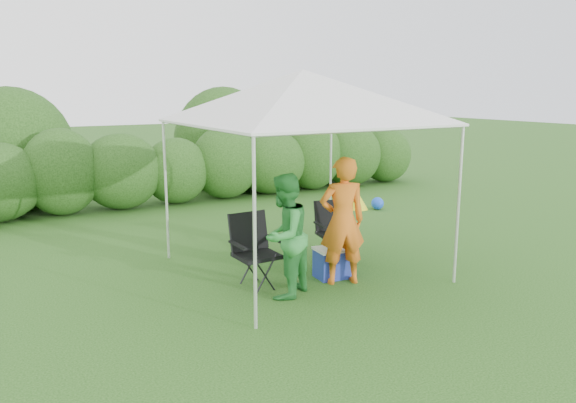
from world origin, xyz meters
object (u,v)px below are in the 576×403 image
chair_left (253,245)px  woman (284,236)px  cooler (333,262)px  man (342,221)px  canopy (303,97)px  chair_right (333,226)px

chair_left → woman: (0.16, -0.55, 0.23)m
cooler → man: bearing=-91.6°
canopy → chair_left: bearing=-164.7°
chair_left → chair_right: bearing=15.4°
woman → cooler: woman is taller
chair_right → man: bearing=-107.3°
woman → man: bearing=149.8°
canopy → chair_left: 2.13m
woman → cooler: (0.94, 0.28, -0.57)m
man → cooler: bearing=-80.2°
chair_left → woman: size_ratio=0.62×
canopy → chair_right: (0.70, 0.24, -1.96)m
chair_right → man: (-0.54, -0.99, 0.35)m
canopy → chair_left: (-0.90, -0.25, -1.91)m
chair_left → cooler: 1.18m
chair_right → man: man is taller
canopy → chair_right: canopy is taller
canopy → chair_right: size_ratio=3.49×
chair_left → cooler: (1.10, -0.27, -0.33)m
canopy → chair_left: canopy is taller
chair_left → man: (1.07, -0.51, 0.31)m
man → canopy: bearing=-60.4°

